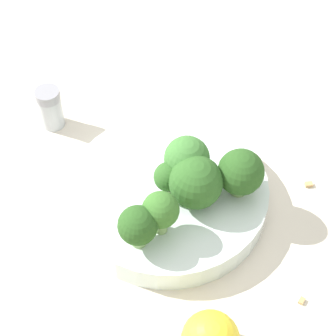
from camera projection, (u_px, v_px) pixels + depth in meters
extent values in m
plane|color=beige|center=(168.00, 202.00, 0.64)|extent=(3.00, 3.00, 0.00)
cylinder|color=silver|center=(168.00, 194.00, 0.63)|extent=(0.22, 0.22, 0.03)
cylinder|color=#84AD66|center=(161.00, 222.00, 0.57)|extent=(0.02, 0.02, 0.03)
sphere|color=#386B28|center=(161.00, 210.00, 0.55)|extent=(0.04, 0.04, 0.04)
cylinder|color=#7A9E5B|center=(186.00, 172.00, 0.61)|extent=(0.02, 0.02, 0.03)
sphere|color=#3D7533|center=(187.00, 159.00, 0.60)|extent=(0.05, 0.05, 0.05)
cylinder|color=#8EB770|center=(195.00, 194.00, 0.60)|extent=(0.02, 0.02, 0.02)
sphere|color=#2D5B23|center=(196.00, 182.00, 0.58)|extent=(0.06, 0.06, 0.06)
cylinder|color=#84AD66|center=(139.00, 236.00, 0.56)|extent=(0.02, 0.02, 0.02)
sphere|color=#28511E|center=(138.00, 225.00, 0.55)|extent=(0.04, 0.04, 0.04)
cylinder|color=#7A9E5B|center=(165.00, 186.00, 0.61)|extent=(0.01, 0.01, 0.02)
sphere|color=#2D5B23|center=(165.00, 177.00, 0.59)|extent=(0.03, 0.03, 0.03)
cylinder|color=#7A9E5B|center=(239.00, 184.00, 0.61)|extent=(0.02, 0.02, 0.02)
sphere|color=#28511E|center=(241.00, 172.00, 0.59)|extent=(0.05, 0.05, 0.05)
cylinder|color=#B2B7BC|center=(51.00, 112.00, 0.70)|extent=(0.03, 0.03, 0.04)
cylinder|color=gray|center=(47.00, 95.00, 0.68)|extent=(0.03, 0.03, 0.01)
cube|color=tan|center=(309.00, 183.00, 0.65)|extent=(0.01, 0.01, 0.01)
cube|color=tan|center=(302.00, 300.00, 0.56)|extent=(0.01, 0.01, 0.01)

